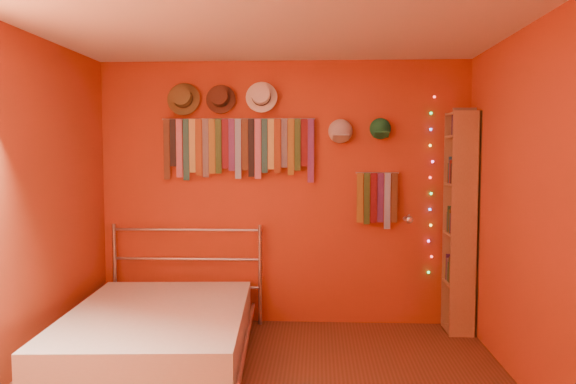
% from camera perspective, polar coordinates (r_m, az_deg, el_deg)
% --- Properties ---
extents(back_wall, '(3.50, 0.02, 2.50)m').
position_cam_1_polar(back_wall, '(5.36, -0.49, -0.11)').
color(back_wall, '#B02E1C').
rests_on(back_wall, ground).
extents(right_wall, '(0.02, 3.50, 2.50)m').
position_cam_1_polar(right_wall, '(3.87, 24.55, -2.07)').
color(right_wall, '#B02E1C').
rests_on(right_wall, ground).
extents(left_wall, '(0.02, 3.50, 2.50)m').
position_cam_1_polar(left_wall, '(4.16, -26.97, -1.75)').
color(left_wall, '#B02E1C').
rests_on(left_wall, ground).
extents(ceiling, '(3.50, 3.50, 0.02)m').
position_cam_1_polar(ceiling, '(3.70, -2.26, 17.51)').
color(ceiling, white).
rests_on(ceiling, back_wall).
extents(tie_rack, '(1.45, 0.03, 0.60)m').
position_cam_1_polar(tie_rack, '(5.32, -5.17, 4.75)').
color(tie_rack, '#ADADB2').
rests_on(tie_rack, back_wall).
extents(small_tie_rack, '(0.40, 0.03, 0.53)m').
position_cam_1_polar(small_tie_rack, '(5.31, 9.05, -0.52)').
color(small_tie_rack, '#ADADB2').
rests_on(small_tie_rack, back_wall).
extents(fedora_olive, '(0.31, 0.17, 0.31)m').
position_cam_1_polar(fedora_olive, '(5.41, -10.66, 9.38)').
color(fedora_olive, brown).
rests_on(fedora_olive, back_wall).
extents(fedora_brown, '(0.28, 0.15, 0.27)m').
position_cam_1_polar(fedora_brown, '(5.34, -6.92, 9.46)').
color(fedora_brown, '#4E2A1C').
rests_on(fedora_brown, back_wall).
extents(fedora_white, '(0.30, 0.16, 0.29)m').
position_cam_1_polar(fedora_white, '(5.29, -2.75, 9.73)').
color(fedora_white, white).
rests_on(fedora_white, back_wall).
extents(cap_white, '(0.20, 0.25, 0.20)m').
position_cam_1_polar(cap_white, '(5.29, 5.33, 6.14)').
color(cap_white, beige).
rests_on(cap_white, back_wall).
extents(cap_green, '(0.19, 0.24, 0.19)m').
position_cam_1_polar(cap_green, '(5.31, 9.35, 6.35)').
color(cap_green, '#19733E').
rests_on(cap_green, back_wall).
extents(fairy_lights, '(0.06, 0.02, 1.67)m').
position_cam_1_polar(fairy_lights, '(5.41, 14.30, 0.64)').
color(fairy_lights, '#FF3333').
rests_on(fairy_lights, back_wall).
extents(reading_lamp, '(0.07, 0.30, 0.09)m').
position_cam_1_polar(reading_lamp, '(5.20, 12.15, -2.73)').
color(reading_lamp, '#ADADB2').
rests_on(reading_lamp, back_wall).
extents(bookshelf, '(0.25, 0.34, 2.00)m').
position_cam_1_polar(bookshelf, '(5.32, 17.50, -2.84)').
color(bookshelf, '#9D6947').
rests_on(bookshelf, ground).
extents(bed, '(1.56, 2.02, 0.95)m').
position_cam_1_polar(bed, '(4.64, -13.10, -13.84)').
color(bed, '#ADADB2').
rests_on(bed, ground).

